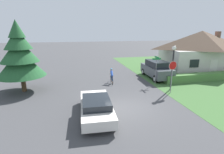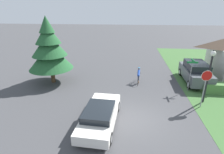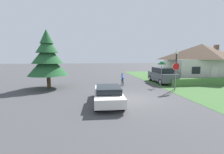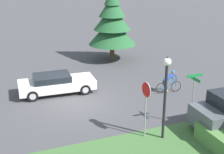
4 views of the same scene
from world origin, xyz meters
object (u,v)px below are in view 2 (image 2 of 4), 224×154
(parked_suv_right, at_px, (195,72))
(stop_sign, at_px, (206,82))
(sedan_left_lane, at_px, (100,115))
(street_lamp, at_px, (210,67))
(street_name_sign, at_px, (191,70))
(cyclist, at_px, (139,76))
(conifer_tall_near, at_px, (49,49))

(parked_suv_right, xyz_separation_m, stop_sign, (-1.02, -4.73, 0.98))
(sedan_left_lane, relative_size, street_lamp, 1.20)
(stop_sign, height_order, street_lamp, street_lamp)
(street_name_sign, bearing_deg, cyclist, 163.51)
(stop_sign, bearing_deg, sedan_left_lane, 17.91)
(cyclist, distance_m, conifer_tall_near, 8.54)
(sedan_left_lane, bearing_deg, parked_suv_right, -43.38)
(sedan_left_lane, distance_m, street_name_sign, 8.78)
(parked_suv_right, xyz_separation_m, street_lamp, (-0.58, -3.99, 1.81))
(cyclist, bearing_deg, parked_suv_right, -76.83)
(cyclist, distance_m, parked_suv_right, 5.43)
(street_name_sign, bearing_deg, street_lamp, -74.13)
(cyclist, bearing_deg, conifer_tall_near, 99.43)
(cyclist, bearing_deg, sedan_left_lane, 164.09)
(street_lamp, height_order, conifer_tall_near, conifer_tall_near)
(street_name_sign, bearing_deg, conifer_tall_near, 177.31)
(sedan_left_lane, bearing_deg, cyclist, -17.62)
(sedan_left_lane, xyz_separation_m, stop_sign, (6.87, 2.79, 1.32))
(sedan_left_lane, height_order, parked_suv_right, parked_suv_right)
(parked_suv_right, height_order, street_lamp, street_lamp)
(street_lamp, bearing_deg, sedan_left_lane, -154.26)
(sedan_left_lane, xyz_separation_m, parked_suv_right, (7.89, 7.52, 0.33))
(parked_suv_right, height_order, stop_sign, stop_sign)
(parked_suv_right, distance_m, street_lamp, 4.42)
(sedan_left_lane, distance_m, stop_sign, 7.53)
(sedan_left_lane, distance_m, conifer_tall_near, 8.64)
(sedan_left_lane, height_order, stop_sign, stop_sign)
(parked_suv_right, xyz_separation_m, street_name_sign, (-1.13, -2.05, 0.92))
(sedan_left_lane, relative_size, stop_sign, 1.75)
(cyclist, relative_size, conifer_tall_near, 0.29)
(parked_suv_right, bearing_deg, conifer_tall_near, 97.49)
(street_name_sign, distance_m, conifer_tall_near, 12.44)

